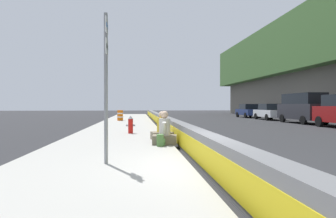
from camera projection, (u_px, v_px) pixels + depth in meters
ground_plane at (211, 171)px, 6.75m from camera, size 160.00×160.00×0.00m
sidewalk_strip at (95, 171)px, 6.48m from camera, size 80.00×4.40×0.14m
jersey_barrier at (211, 153)px, 6.75m from camera, size 76.00×0.45×0.85m
route_sign_post at (106, 77)px, 6.90m from camera, size 0.44×0.09×3.60m
fire_hydrant at (131, 124)px, 14.43m from camera, size 0.26×0.46×0.88m
seated_person_foreground at (165, 134)px, 10.42m from camera, size 0.83×0.94×1.20m
seated_person_middle at (162, 131)px, 11.80m from camera, size 0.81×0.92×1.15m
backpack at (160, 140)px, 9.90m from camera, size 0.32×0.28×0.40m
construction_barrel at (120, 115)px, 26.43m from camera, size 0.54×0.54×0.95m
parked_car_fourth at (303, 107)px, 24.63m from camera, size 5.12×2.15×2.56m
parked_car_midline at (269, 112)px, 30.64m from camera, size 4.54×2.02×1.71m
parked_car_far at (248, 111)px, 36.38m from camera, size 4.50×1.96×1.71m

